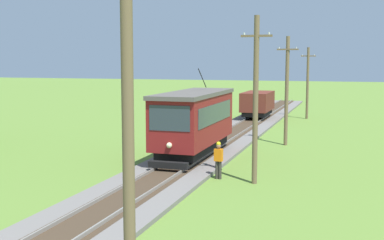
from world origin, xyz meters
TOP-DOWN VIEW (x-y plane):
  - red_tram at (0.00, 18.27)m, footprint 2.60×8.54m
  - freight_car at (0.00, 38.10)m, footprint 2.40×5.20m
  - utility_pole_foreground at (4.30, 0.23)m, footprint 1.40×0.28m
  - utility_pole_near_tram at (4.30, 13.73)m, footprint 1.40×0.32m
  - utility_pole_mid at (4.30, 24.83)m, footprint 1.40×0.47m
  - utility_pole_far at (4.30, 40.60)m, footprint 1.40×0.33m
  - track_worker at (2.53, 14.04)m, footprint 0.40×0.28m

SIDE VIEW (x-z plane):
  - track_worker at x=2.53m, z-range 0.09..1.88m
  - freight_car at x=0.00m, z-range 0.40..2.71m
  - red_tram at x=0.00m, z-range -0.20..4.59m
  - utility_pole_far at x=4.30m, z-range 0.10..6.87m
  - utility_pole_mid at x=4.30m, z-range 0.10..7.22m
  - utility_pole_near_tram at x=4.30m, z-range 0.10..7.63m
  - utility_pole_foreground at x=4.30m, z-range 0.10..8.58m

